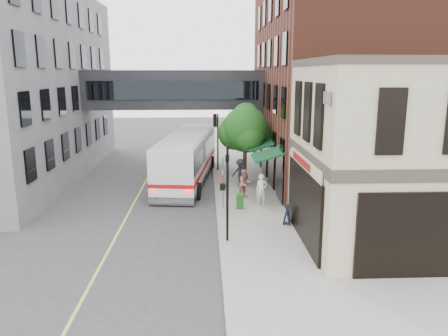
{
  "coord_description": "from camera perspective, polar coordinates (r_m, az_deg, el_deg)",
  "views": [
    {
      "loc": [
        -0.59,
        -17.22,
        7.89
      ],
      "look_at": [
        0.36,
        4.78,
        3.01
      ],
      "focal_mm": 35.0,
      "sensor_mm": 36.0,
      "label": 1
    }
  ],
  "objects": [
    {
      "name": "newspaper_box",
      "position": [
        25.23,
        2.1,
        -4.41
      ],
      "size": [
        0.45,
        0.41,
        0.82
      ],
      "primitive_type": "cube",
      "rotation": [
        0.0,
        0.0,
        -0.13
      ],
      "color": "#175012",
      "rests_on": "sidewalk_main"
    },
    {
      "name": "bus",
      "position": [
        31.78,
        -4.83,
        1.58
      ],
      "size": [
        4.26,
        12.87,
        3.4
      ],
      "color": "white",
      "rests_on": "ground"
    },
    {
      "name": "street_sign_pole",
      "position": [
        24.96,
        -0.15,
        -1.32
      ],
      "size": [
        0.08,
        0.75,
        3.0
      ],
      "color": "gray",
      "rests_on": "sidewalk_main"
    },
    {
      "name": "brick_building",
      "position": [
        33.92,
        15.95,
        10.49
      ],
      "size": [
        13.76,
        18.0,
        14.0
      ],
      "color": "#54271A",
      "rests_on": "ground"
    },
    {
      "name": "pedestrian_a",
      "position": [
        25.83,
        4.93,
        -2.83
      ],
      "size": [
        0.72,
        0.51,
        1.87
      ],
      "primitive_type": "imported",
      "rotation": [
        0.0,
        0.0,
        0.09
      ],
      "color": "white",
      "rests_on": "sidewalk_main"
    },
    {
      "name": "sidewalk_main",
      "position": [
        32.28,
        2.2,
        -1.53
      ],
      "size": [
        4.0,
        60.0,
        0.15
      ],
      "primitive_type": "cube",
      "color": "gray",
      "rests_on": "ground"
    },
    {
      "name": "traffic_signal_near",
      "position": [
        19.86,
        0.36,
        -1.82
      ],
      "size": [
        0.44,
        0.22,
        4.6
      ],
      "color": "black",
      "rests_on": "sidewalk_main"
    },
    {
      "name": "corner_building",
      "position": [
        21.78,
        23.62,
        1.71
      ],
      "size": [
        10.19,
        8.12,
        8.45
      ],
      "color": "tan",
      "rests_on": "ground"
    },
    {
      "name": "traffic_signal_far",
      "position": [
        34.53,
        -1.05,
        4.91
      ],
      "size": [
        0.53,
        0.28,
        4.5
      ],
      "color": "black",
      "rests_on": "sidewalk_main"
    },
    {
      "name": "pedestrian_c",
      "position": [
        29.9,
        2.16,
        -0.62
      ],
      "size": [
        1.43,
        1.29,
        1.93
      ],
      "primitive_type": "imported",
      "rotation": [
        0.0,
        0.0,
        -0.59
      ],
      "color": "black",
      "rests_on": "sidewalk_main"
    },
    {
      "name": "skyway_bridge",
      "position": [
        35.33,
        -6.49,
        10.15
      ],
      "size": [
        14.0,
        3.18,
        3.0
      ],
      "color": "black",
      "rests_on": "ground"
    },
    {
      "name": "sandwich_board",
      "position": [
        22.97,
        8.21,
        -6.05
      ],
      "size": [
        0.46,
        0.61,
        0.97
      ],
      "primitive_type": "cube",
      "rotation": [
        0.0,
        0.0,
        -0.21
      ],
      "color": "black",
      "rests_on": "sidewalk_main"
    },
    {
      "name": "ground",
      "position": [
        18.95,
        -0.48,
        -12.12
      ],
      "size": [
        120.0,
        120.0,
        0.0
      ],
      "primitive_type": "plane",
      "color": "#38383A",
      "rests_on": "ground"
    },
    {
      "name": "pedestrian_b",
      "position": [
        27.27,
        2.72,
        -2.04
      ],
      "size": [
        1.12,
        1.07,
        1.81
      ],
      "primitive_type": "imported",
      "rotation": [
        0.0,
        0.0,
        0.6
      ],
      "color": "tan",
      "rests_on": "sidewalk_main"
    },
    {
      "name": "lane_marking",
      "position": [
        28.68,
        -11.25,
        -3.72
      ],
      "size": [
        0.12,
        40.0,
        0.01
      ],
      "primitive_type": "cube",
      "color": "#D8CC4C",
      "rests_on": "ground"
    },
    {
      "name": "street_tree",
      "position": [
        30.82,
        2.74,
        5.06
      ],
      "size": [
        3.8,
        3.2,
        5.6
      ],
      "color": "#382619",
      "rests_on": "sidewalk_main"
    }
  ]
}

